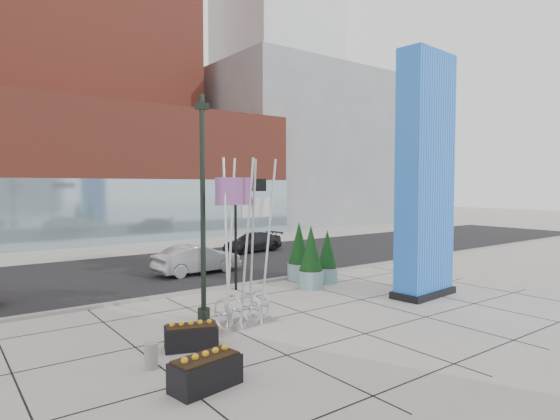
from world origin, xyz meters
TOP-DOWN VIEW (x-y plane):
  - ground at (0.00, 0.00)m, footprint 160.00×160.00m
  - street_asphalt at (0.00, 10.00)m, footprint 80.00×12.00m
  - curb_edge at (0.00, 4.00)m, footprint 80.00×0.30m
  - tower_podium at (1.00, 27.00)m, footprint 34.00×10.00m
  - tower_glass_front at (1.00, 22.20)m, footprint 34.00×0.60m
  - building_grey_parking at (26.00, 32.00)m, footprint 20.00×18.00m
  - building_pale_office at (36.00, 48.00)m, footprint 16.00×16.00m
  - blue_pylon at (6.56, -2.03)m, footprint 3.04×1.57m
  - lamp_post at (-2.34, 0.04)m, footprint 0.51×0.41m
  - public_art_sculpture at (-1.48, -1.00)m, footprint 2.46×1.37m
  - concrete_bollard at (-5.21, -2.70)m, footprint 0.33×0.33m
  - overhead_street_sign at (1.82, 3.48)m, footprint 2.19×0.95m
  - round_planter_east at (4.60, 3.60)m, footprint 1.11×1.11m
  - round_planter_mid at (5.20, 2.27)m, footprint 0.98×0.98m
  - round_planter_west at (3.80, 1.80)m, footprint 1.11×1.11m
  - box_planter_north at (-3.80, -2.00)m, footprint 1.58×1.15m
  - box_planter_south at (-4.67, -4.50)m, footprint 1.65×1.02m
  - car_silver_mid at (1.36, 7.82)m, footprint 4.53×1.82m
  - car_dark_east at (7.95, 12.71)m, footprint 4.57×2.23m

SIDE VIEW (x-z plane):
  - ground at x=0.00m, z-range 0.00..0.00m
  - street_asphalt at x=0.00m, z-range 0.00..0.02m
  - curb_edge at x=0.00m, z-range 0.00..0.12m
  - concrete_bollard at x=-5.21m, z-range 0.00..0.64m
  - box_planter_north at x=-3.80m, z-range -0.03..0.75m
  - box_planter_south at x=-4.67m, z-range -0.03..0.82m
  - car_dark_east at x=7.95m, z-range 0.00..1.28m
  - car_silver_mid at x=1.36m, z-range 0.00..1.46m
  - round_planter_mid at x=5.20m, z-range -0.07..2.39m
  - round_planter_east at x=4.60m, z-range -0.07..2.70m
  - round_planter_west at x=3.80m, z-range -0.07..2.71m
  - public_art_sculpture at x=-1.48m, z-range -1.28..4.11m
  - tower_glass_front at x=1.00m, z-range 0.00..5.00m
  - lamp_post at x=-2.34m, z-range -0.67..6.74m
  - overhead_street_sign at x=1.82m, z-range 1.72..6.52m
  - blue_pylon at x=6.56m, z-range -0.17..9.62m
  - tower_podium at x=1.00m, z-range 0.00..11.00m
  - building_grey_parking at x=26.00m, z-range 0.00..18.00m
  - building_pale_office at x=36.00m, z-range 0.00..55.00m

